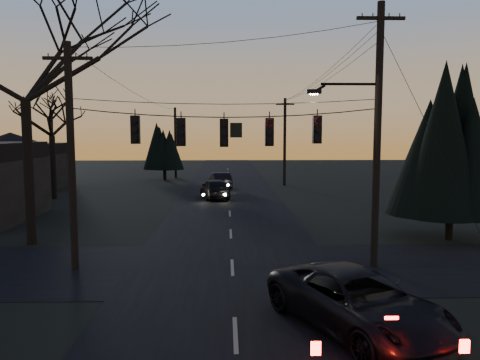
{
  "coord_description": "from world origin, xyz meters",
  "views": [
    {
      "loc": [
        -0.23,
        -7.59,
        5.21
      ],
      "look_at": [
        0.24,
        8.1,
        3.6
      ],
      "focal_mm": 35.0,
      "sensor_mm": 36.0,
      "label": 1
    }
  ],
  "objects_px": {
    "utility_pole_far_l": "(176,178)",
    "sedan_oncoming_b": "(220,181)",
    "utility_pole_right": "(373,267)",
    "utility_pole_left": "(75,269)",
    "suv_near": "(357,302)",
    "evergreen_right": "(452,149)",
    "sedan_oncoming_a": "(215,189)",
    "utility_pole_far_r": "(284,185)",
    "bare_tree_left": "(23,42)"
  },
  "relations": [
    {
      "from": "utility_pole_far_l",
      "to": "sedan_oncoming_b",
      "type": "xyz_separation_m",
      "value": [
        5.2,
        -10.43,
        0.74
      ]
    },
    {
      "from": "utility_pole_right",
      "to": "utility_pole_left",
      "type": "xyz_separation_m",
      "value": [
        -11.5,
        0.0,
        0.0
      ]
    },
    {
      "from": "utility_pole_left",
      "to": "suv_near",
      "type": "distance_m",
      "value": 10.92
    },
    {
      "from": "evergreen_right",
      "to": "sedan_oncoming_a",
      "type": "height_order",
      "value": "evergreen_right"
    },
    {
      "from": "utility_pole_right",
      "to": "utility_pole_left",
      "type": "relative_size",
      "value": 1.18
    },
    {
      "from": "suv_near",
      "to": "sedan_oncoming_b",
      "type": "height_order",
      "value": "suv_near"
    },
    {
      "from": "utility_pole_far_l",
      "to": "utility_pole_far_r",
      "type": "bearing_deg",
      "value": -34.82
    },
    {
      "from": "utility_pole_far_l",
      "to": "utility_pole_left",
      "type": "bearing_deg",
      "value": -90.0
    },
    {
      "from": "sedan_oncoming_a",
      "to": "sedan_oncoming_b",
      "type": "xyz_separation_m",
      "value": [
        0.31,
        6.63,
        -0.06
      ]
    },
    {
      "from": "utility_pole_right",
      "to": "suv_near",
      "type": "height_order",
      "value": "utility_pole_right"
    },
    {
      "from": "bare_tree_left",
      "to": "sedan_oncoming_a",
      "type": "distance_m",
      "value": 18.92
    },
    {
      "from": "utility_pole_left",
      "to": "evergreen_right",
      "type": "bearing_deg",
      "value": 15.19
    },
    {
      "from": "suv_near",
      "to": "sedan_oncoming_b",
      "type": "bearing_deg",
      "value": 72.29
    },
    {
      "from": "utility_pole_far_r",
      "to": "sedan_oncoming_b",
      "type": "distance_m",
      "value": 6.79
    },
    {
      "from": "utility_pole_right",
      "to": "bare_tree_left",
      "type": "relative_size",
      "value": 0.76
    },
    {
      "from": "utility_pole_far_r",
      "to": "bare_tree_left",
      "type": "xyz_separation_m",
      "value": [
        -14.82,
        -23.87,
        9.24
      ]
    },
    {
      "from": "bare_tree_left",
      "to": "sedan_oncoming_a",
      "type": "height_order",
      "value": "bare_tree_left"
    },
    {
      "from": "bare_tree_left",
      "to": "sedan_oncoming_b",
      "type": "xyz_separation_m",
      "value": [
        8.52,
        21.44,
        -8.5
      ]
    },
    {
      "from": "utility_pole_left",
      "to": "utility_pole_far_l",
      "type": "bearing_deg",
      "value": 90.0
    },
    {
      "from": "evergreen_right",
      "to": "sedan_oncoming_a",
      "type": "bearing_deg",
      "value": 129.14
    },
    {
      "from": "evergreen_right",
      "to": "bare_tree_left",
      "type": "bearing_deg",
      "value": -178.91
    },
    {
      "from": "utility_pole_left",
      "to": "utility_pole_far_r",
      "type": "relative_size",
      "value": 1.0
    },
    {
      "from": "utility_pole_right",
      "to": "evergreen_right",
      "type": "distance_m",
      "value": 8.14
    },
    {
      "from": "sedan_oncoming_b",
      "to": "sedan_oncoming_a",
      "type": "bearing_deg",
      "value": 76.91
    },
    {
      "from": "utility_pole_far_r",
      "to": "suv_near",
      "type": "relative_size",
      "value": 1.51
    },
    {
      "from": "bare_tree_left",
      "to": "evergreen_right",
      "type": "xyz_separation_m",
      "value": [
        19.95,
        0.38,
        -4.81
      ]
    },
    {
      "from": "utility_pole_far_l",
      "to": "suv_near",
      "type": "distance_m",
      "value": 42.84
    },
    {
      "from": "utility_pole_left",
      "to": "bare_tree_left",
      "type": "height_order",
      "value": "bare_tree_left"
    },
    {
      "from": "sedan_oncoming_b",
      "to": "utility_pole_far_l",
      "type": "bearing_deg",
      "value": -73.91
    },
    {
      "from": "utility_pole_right",
      "to": "evergreen_right",
      "type": "xyz_separation_m",
      "value": [
        5.12,
        4.51,
        4.43
      ]
    },
    {
      "from": "evergreen_right",
      "to": "sedan_oncoming_b",
      "type": "relative_size",
      "value": 1.71
    },
    {
      "from": "utility_pole_right",
      "to": "sedan_oncoming_b",
      "type": "xyz_separation_m",
      "value": [
        -6.3,
        25.57,
        0.74
      ]
    },
    {
      "from": "utility_pole_far_l",
      "to": "sedan_oncoming_a",
      "type": "xyz_separation_m",
      "value": [
        4.89,
        -17.06,
        0.8
      ]
    },
    {
      "from": "utility_pole_left",
      "to": "bare_tree_left",
      "type": "relative_size",
      "value": 0.64
    },
    {
      "from": "utility_pole_left",
      "to": "sedan_oncoming_b",
      "type": "distance_m",
      "value": 26.1
    },
    {
      "from": "utility_pole_right",
      "to": "utility_pole_left",
      "type": "height_order",
      "value": "utility_pole_right"
    },
    {
      "from": "bare_tree_left",
      "to": "sedan_oncoming_b",
      "type": "bearing_deg",
      "value": 68.32
    },
    {
      "from": "utility_pole_far_r",
      "to": "sedan_oncoming_a",
      "type": "relative_size",
      "value": 1.81
    },
    {
      "from": "utility_pole_right",
      "to": "utility_pole_far_l",
      "type": "bearing_deg",
      "value": 107.72
    },
    {
      "from": "utility_pole_far_r",
      "to": "bare_tree_left",
      "type": "distance_m",
      "value": 29.58
    },
    {
      "from": "evergreen_right",
      "to": "sedan_oncoming_b",
      "type": "bearing_deg",
      "value": 118.49
    },
    {
      "from": "utility_pole_far_r",
      "to": "suv_near",
      "type": "height_order",
      "value": "utility_pole_far_r"
    },
    {
      "from": "utility_pole_left",
      "to": "suv_near",
      "type": "height_order",
      "value": "utility_pole_left"
    },
    {
      "from": "utility_pole_left",
      "to": "sedan_oncoming_b",
      "type": "xyz_separation_m",
      "value": [
        5.2,
        25.57,
        0.74
      ]
    },
    {
      "from": "suv_near",
      "to": "bare_tree_left",
      "type": "bearing_deg",
      "value": 116.5
    },
    {
      "from": "utility_pole_right",
      "to": "suv_near",
      "type": "relative_size",
      "value": 1.78
    },
    {
      "from": "utility_pole_left",
      "to": "evergreen_right",
      "type": "xyz_separation_m",
      "value": [
        16.62,
        4.51,
        4.43
      ]
    },
    {
      "from": "suv_near",
      "to": "utility_pole_left",
      "type": "bearing_deg",
      "value": 122.64
    },
    {
      "from": "utility_pole_right",
      "to": "bare_tree_left",
      "type": "bearing_deg",
      "value": 164.42
    },
    {
      "from": "sedan_oncoming_b",
      "to": "utility_pole_right",
      "type": "bearing_deg",
      "value": 93.43
    }
  ]
}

